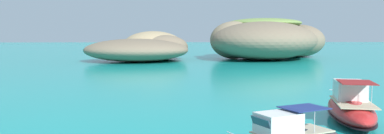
% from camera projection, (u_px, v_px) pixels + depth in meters
% --- Properties ---
extents(islet_large, '(30.96, 32.17, 8.18)m').
position_uv_depth(islet_large, '(269.00, 40.00, 80.62)').
color(islet_large, '#756651').
rests_on(islet_large, ground).
extents(islet_small, '(19.19, 22.23, 5.50)m').
position_uv_depth(islet_small, '(146.00, 48.00, 75.67)').
color(islet_small, '#756651').
rests_on(islet_small, ground).
extents(motorboat_red, '(4.26, 8.39, 2.52)m').
position_uv_depth(motorboat_red, '(350.00, 108.00, 23.83)').
color(motorboat_red, red).
rests_on(motorboat_red, ground).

